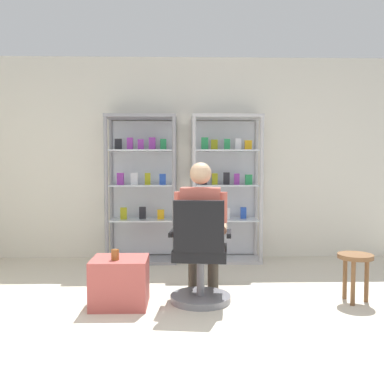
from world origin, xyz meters
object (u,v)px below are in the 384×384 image
Objects in this scene: office_chair at (200,261)px; seated_shopkeeper at (201,224)px; display_cabinet_right at (226,187)px; tea_glass at (115,255)px; display_cabinet_left at (142,187)px; wooden_stool at (355,264)px; storage_crate at (120,282)px.

seated_shopkeeper is at bearing 83.38° from office_chair.
display_cabinet_right reaches higher than tea_glass.
seated_shopkeeper is (-0.39, -1.60, -0.26)m from display_cabinet_right.
display_cabinet_left reaches higher than seated_shopkeeper.
wooden_stool is (1.41, -0.16, -0.36)m from seated_shopkeeper.
display_cabinet_left is 4.24× the size of wooden_stool.
seated_shopkeeper is (0.02, 0.16, 0.32)m from office_chair.
display_cabinet_right reaches higher than storage_crate.
office_chair is 0.74× the size of seated_shopkeeper.
office_chair is at bearing -179.86° from wooden_stool.
wooden_stool is (2.12, -1.76, -0.61)m from display_cabinet_left.
wooden_stool is at bearing -59.95° from display_cabinet_right.
storage_crate is (-0.04, -1.80, -0.75)m from display_cabinet_left.
display_cabinet_left is 3.83× the size of storage_crate.
tea_glass is at bearing -92.01° from display_cabinet_left.
tea_glass is (-0.77, -0.28, -0.23)m from seated_shopkeeper.
seated_shopkeeper reaches higher than storage_crate.
tea_glass is at bearing -176.92° from wooden_stool.
display_cabinet_right is at bearing 76.11° from seated_shopkeeper.
wooden_stool is (2.18, 0.12, -0.12)m from tea_glass.
display_cabinet_right is 2.12m from wooden_stool.
tea_glass is at bearing -160.29° from seated_shopkeeper.
storage_crate is at bearing 67.15° from tea_glass.
display_cabinet_right is at bearing 76.77° from office_chair.
office_chair is at bearing -103.23° from display_cabinet_right.
office_chair is at bearing 8.62° from tea_glass.
office_chair is 2.14× the size of wooden_stool.
display_cabinet_left is 1.00× the size of display_cabinet_right.
wooden_stool is at bearing 3.08° from tea_glass.
office_chair is 0.75m from storage_crate.
seated_shopkeeper is at bearing -66.15° from display_cabinet_left.
display_cabinet_right reaches higher than wooden_stool.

